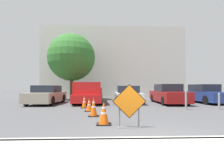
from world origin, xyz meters
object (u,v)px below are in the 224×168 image
road_closed_sign (129,105)px  traffic_cone_nearest (104,113)px  traffic_cone_fourth (84,102)px  bollard_nearest (186,100)px  pickup_truck (88,94)px  parked_car_fourth (204,94)px  traffic_cone_third (89,105)px  parked_car_second (128,95)px  parked_car_third (168,94)px  bollard_second (219,101)px  traffic_cone_second (94,107)px  parked_car_nearest (47,95)px

road_closed_sign → traffic_cone_nearest: bearing=148.3°
traffic_cone_fourth → bollard_nearest: bollard_nearest is taller
pickup_truck → parked_car_fourth: (9.24, 0.21, -0.03)m
traffic_cone_third → parked_car_second: bearing=60.1°
traffic_cone_fourth → parked_car_third: 6.71m
parked_car_third → road_closed_sign: bearing=63.4°
traffic_cone_third → pickup_truck: (-0.45, 4.26, 0.39)m
traffic_cone_nearest → bollard_nearest: bollard_nearest is taller
bollard_nearest → bollard_second: (1.92, 0.00, -0.07)m
traffic_cone_nearest → traffic_cone_fourth: bearing=104.7°
traffic_cone_nearest → traffic_cone_fourth: 4.79m
traffic_cone_nearest → parked_car_third: (4.91, 7.33, 0.31)m
traffic_cone_fourth → road_closed_sign: bearing=-68.4°
traffic_cone_nearest → traffic_cone_second: (-0.46, 1.67, 0.02)m
traffic_cone_nearest → parked_car_nearest: size_ratio=0.19×
traffic_cone_third → parked_car_nearest: (-3.54, 4.00, 0.32)m
parked_car_second → road_closed_sign: bearing=83.8°
parked_car_nearest → bollard_nearest: parked_car_nearest is taller
road_closed_sign → parked_car_third: size_ratio=0.29×
traffic_cone_nearest → parked_car_nearest: 8.44m
traffic_cone_fourth → pickup_truck: pickup_truck is taller
parked_car_nearest → parked_car_second: (6.16, 0.57, -0.01)m
parked_car_fourth → road_closed_sign: bearing=45.4°
traffic_cone_second → bollard_nearest: bollard_nearest is taller
traffic_cone_third → pickup_truck: bearing=96.0°
traffic_cone_second → bollard_nearest: size_ratio=0.77×
parked_car_nearest → pickup_truck: 3.10m
traffic_cone_third → bollard_nearest: size_ratio=0.63×
pickup_truck → parked_car_fourth: 9.24m
traffic_cone_third → parked_car_fourth: 9.87m
parked_car_nearest → bollard_nearest: (8.95, -3.51, -0.09)m
traffic_cone_fourth → pickup_truck: size_ratio=0.14×
parked_car_second → traffic_cone_nearest: bearing=77.6°
pickup_truck → bollard_nearest: size_ratio=4.80×
parked_car_fourth → bollard_second: (-1.45, -3.99, -0.19)m
road_closed_sign → traffic_cone_nearest: size_ratio=1.76×
parked_car_nearest → bollard_nearest: size_ratio=3.91×
road_closed_sign → traffic_cone_third: (-1.60, 3.74, -0.39)m
traffic_cone_third → bollard_nearest: 5.44m
parked_car_second → traffic_cone_second: bearing=70.3°
traffic_cone_nearest → bollard_second: 7.53m
traffic_cone_nearest → traffic_cone_second: 1.73m
parked_car_second → parked_car_third: parked_car_third is taller
traffic_cone_nearest → traffic_cone_third: bearing=103.8°
pickup_truck → road_closed_sign: bearing=103.0°
parked_car_nearest → traffic_cone_third: bearing=134.5°
traffic_cone_second → parked_car_second: 6.56m
traffic_cone_nearest → bollard_nearest: bearing=38.9°
traffic_cone_fourth → bollard_nearest: bearing=-8.8°
parked_car_fourth → bollard_nearest: bearing=46.4°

